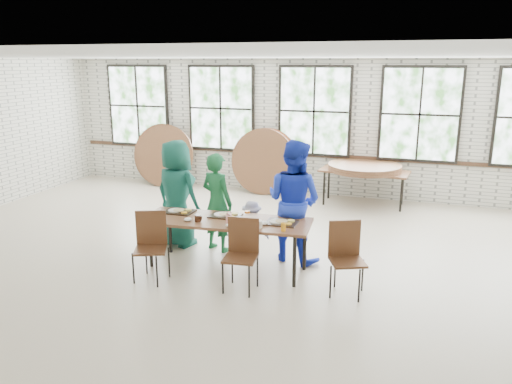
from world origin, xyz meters
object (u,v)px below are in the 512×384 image
(dining_table, at_px, (227,223))
(storage_table, at_px, (364,173))
(chair_near_right, at_px, (242,248))
(chair_near_left, at_px, (151,240))

(dining_table, height_order, storage_table, same)
(chair_near_right, bearing_deg, storage_table, 70.63)
(chair_near_right, bearing_deg, dining_table, 122.40)
(chair_near_right, distance_m, storage_table, 4.67)
(chair_near_right, bearing_deg, chair_near_left, 178.42)
(dining_table, relative_size, storage_table, 1.32)
(dining_table, bearing_deg, storage_table, 65.00)
(chair_near_left, xyz_separation_m, storage_table, (2.34, 4.65, 0.13))
(chair_near_left, distance_m, chair_near_right, 1.30)
(dining_table, xyz_separation_m, storage_table, (1.48, 4.02, -0.00))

